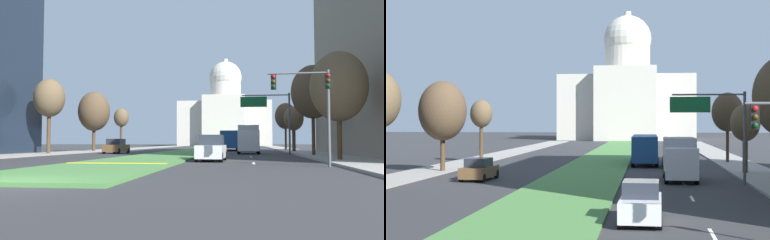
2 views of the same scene
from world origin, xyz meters
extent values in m
plane|color=#333335|center=(0.00, 68.36, 0.00)|extent=(300.80, 300.80, 0.00)
cube|color=#4C8442|center=(0.00, 61.53, 0.07)|extent=(6.22, 123.05, 0.14)
cube|color=gold|center=(0.00, 10.63, 0.16)|extent=(5.59, 0.50, 0.04)
cube|color=silver|center=(7.53, 14.63, 0.00)|extent=(0.16, 2.40, 0.01)
cube|color=silver|center=(7.53, 25.28, 0.00)|extent=(0.16, 2.40, 0.01)
cube|color=silver|center=(7.53, 33.35, 0.00)|extent=(0.16, 2.40, 0.01)
cube|color=silver|center=(7.53, 47.62, 0.00)|extent=(0.16, 2.40, 0.01)
cube|color=silver|center=(7.53, 47.96, 0.00)|extent=(0.16, 2.40, 0.01)
cube|color=silver|center=(7.53, 63.24, 0.00)|extent=(0.16, 2.40, 0.01)
cube|color=silver|center=(7.53, 78.21, 0.00)|extent=(0.16, 2.40, 0.01)
cube|color=#9E9991|center=(-13.95, 54.69, 0.07)|extent=(4.00, 123.05, 0.15)
cube|color=#9E9991|center=(13.95, 54.69, 0.07)|extent=(4.00, 123.05, 0.15)
cube|color=beige|center=(0.00, 136.73, 7.59)|extent=(31.51, 25.55, 15.18)
cube|color=beige|center=(0.00, 121.95, 8.35)|extent=(13.87, 4.00, 16.70)
cylinder|color=beige|center=(0.00, 136.73, 18.91)|extent=(11.03, 11.03, 7.47)
sphere|color=beige|center=(0.00, 136.73, 24.70)|extent=(11.71, 11.71, 11.71)
cylinder|color=beige|center=(0.00, 136.73, 29.97)|extent=(1.80, 1.80, 3.00)
cylinder|color=#515456|center=(11.45, 11.32, 2.60)|extent=(0.16, 0.16, 5.20)
cube|color=black|center=(11.45, 11.32, 4.60)|extent=(0.28, 0.24, 0.84)
sphere|color=red|center=(11.45, 11.18, 4.88)|extent=(0.18, 0.18, 0.18)
sphere|color=#4C380F|center=(11.45, 11.18, 4.60)|extent=(0.18, 0.18, 0.18)
sphere|color=#0F4219|center=(11.45, 11.18, 4.32)|extent=(0.18, 0.18, 0.18)
cylinder|color=#515456|center=(9.85, 11.32, 5.05)|extent=(3.20, 0.10, 0.10)
cube|color=black|center=(8.57, 11.32, 4.60)|extent=(0.28, 0.24, 0.84)
sphere|color=red|center=(8.57, 11.18, 4.88)|extent=(0.18, 0.18, 0.18)
sphere|color=#4C380F|center=(8.57, 11.18, 4.60)|extent=(0.18, 0.18, 0.18)
sphere|color=#0F4219|center=(8.57, 11.18, 4.32)|extent=(0.18, 0.18, 0.18)
cylinder|color=#515456|center=(11.65, 32.71, 3.25)|extent=(0.20, 0.20, 6.50)
cylinder|color=#515456|center=(9.17, 32.71, 6.30)|extent=(4.97, 0.12, 0.12)
cube|color=#146033|center=(7.93, 32.66, 5.60)|extent=(2.80, 0.08, 1.10)
cylinder|color=#4C3823|center=(13.33, 17.38, 1.95)|extent=(0.32, 0.32, 3.91)
ellipsoid|color=brown|center=(13.33, 17.38, 5.10)|extent=(3.82, 3.82, 4.77)
cylinder|color=#4C3823|center=(-13.20, 28.87, 2.45)|extent=(0.39, 0.39, 4.91)
ellipsoid|color=brown|center=(-13.20, 28.87, 5.90)|extent=(3.19, 3.19, 3.99)
cylinder|color=#4C3823|center=(13.23, 27.40, 2.35)|extent=(0.31, 0.31, 4.71)
ellipsoid|color=brown|center=(13.23, 27.40, 5.95)|extent=(3.97, 3.97, 4.97)
cylinder|color=#4C3823|center=(-12.66, 40.19, 2.02)|extent=(0.42, 0.42, 4.05)
ellipsoid|color=brown|center=(-12.66, 40.19, 5.34)|extent=(4.13, 4.13, 5.17)
cylinder|color=#4C3823|center=(13.10, 41.55, 1.76)|extent=(0.43, 0.43, 3.52)
ellipsoid|color=brown|center=(13.10, 41.55, 4.30)|extent=(2.48, 2.48, 3.10)
cylinder|color=#4C3823|center=(-12.75, 52.38, 2.25)|extent=(0.39, 0.39, 4.50)
ellipsoid|color=brown|center=(-12.75, 52.38, 5.24)|extent=(2.38, 2.38, 2.97)
cylinder|color=#4C3823|center=(13.31, 54.15, 2.18)|extent=(0.33, 0.33, 4.36)
ellipsoid|color=brown|center=(13.31, 54.15, 5.39)|extent=(3.30, 3.30, 4.12)
cube|color=silver|center=(4.70, 16.98, 0.66)|extent=(1.87, 4.30, 0.88)
cube|color=#282D38|center=(4.70, 17.15, 1.46)|extent=(1.61, 2.08, 0.72)
cylinder|color=black|center=(5.48, 15.28, 0.32)|extent=(0.23, 0.64, 0.64)
cylinder|color=black|center=(3.85, 15.32, 0.32)|extent=(0.23, 0.64, 0.64)
cylinder|color=black|center=(5.55, 18.65, 0.32)|extent=(0.23, 0.64, 0.64)
cylinder|color=black|center=(3.92, 18.68, 0.32)|extent=(0.23, 0.64, 0.64)
cube|color=brown|center=(-7.62, 34.13, 0.62)|extent=(2.03, 4.22, 0.80)
cube|color=#282D38|center=(-7.62, 33.96, 1.35)|extent=(1.71, 2.06, 0.66)
cylinder|color=black|center=(-8.39, 35.78, 0.32)|extent=(0.25, 0.65, 0.64)
cylinder|color=black|center=(-6.70, 35.71, 0.32)|extent=(0.25, 0.65, 0.64)
cylinder|color=black|center=(-8.53, 32.54, 0.32)|extent=(0.25, 0.65, 0.64)
cylinder|color=black|center=(-6.84, 32.47, 0.32)|extent=(0.25, 0.65, 0.64)
cube|color=#4C5156|center=(7.32, 47.86, 0.66)|extent=(1.84, 4.22, 0.89)
cube|color=#282D38|center=(7.32, 48.03, 1.47)|extent=(1.60, 2.03, 0.72)
cylinder|color=black|center=(8.13, 46.20, 0.32)|extent=(0.23, 0.64, 0.64)
cylinder|color=black|center=(6.48, 46.21, 0.32)|extent=(0.23, 0.64, 0.64)
cylinder|color=black|center=(8.16, 49.51, 0.32)|extent=(0.23, 0.64, 0.64)
cylinder|color=black|center=(6.51, 49.52, 0.32)|extent=(0.23, 0.64, 0.64)
cube|color=silver|center=(7.36, 33.05, 1.45)|extent=(2.30, 2.00, 2.20)
cube|color=#B2B2B7|center=(7.36, 36.25, 1.80)|extent=(2.30, 4.40, 2.80)
cylinder|color=black|center=(8.41, 33.05, 0.45)|extent=(0.30, 0.90, 0.90)
cylinder|color=black|center=(6.31, 33.05, 0.45)|extent=(0.30, 0.90, 0.90)
cylinder|color=black|center=(8.41, 37.35, 0.45)|extent=(0.30, 0.90, 0.90)
cylinder|color=black|center=(6.31, 37.35, 0.45)|extent=(0.30, 0.90, 0.90)
cube|color=#1E4C8C|center=(4.70, 52.12, 1.70)|extent=(2.50, 11.00, 2.50)
cube|color=#232833|center=(4.70, 52.12, 2.05)|extent=(2.52, 10.12, 0.90)
cylinder|color=black|center=(5.85, 47.82, 0.50)|extent=(0.32, 1.00, 1.00)
cylinder|color=black|center=(3.55, 47.82, 0.50)|extent=(0.32, 1.00, 1.00)
cylinder|color=black|center=(5.85, 56.02, 0.50)|extent=(0.32, 1.00, 1.00)
cylinder|color=black|center=(3.55, 56.02, 0.50)|extent=(0.32, 1.00, 1.00)
camera|label=1|loc=(7.03, -11.22, 1.32)|focal=38.28mm
camera|label=2|loc=(5.01, -8.98, 4.46)|focal=55.06mm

